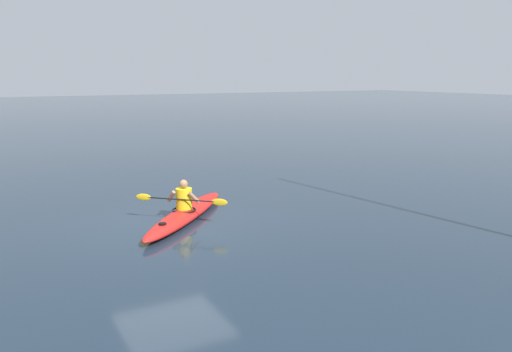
% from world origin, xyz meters
% --- Properties ---
extents(ground_plane, '(160.00, 160.00, 0.00)m').
position_xyz_m(ground_plane, '(0.00, 0.00, 0.00)').
color(ground_plane, '#1E2D3D').
extents(kayak, '(3.55, 3.73, 0.31)m').
position_xyz_m(kayak, '(-0.56, -0.42, 0.15)').
color(kayak, red).
rests_on(kayak, ground).
extents(kayaker, '(1.75, 1.64, 0.73)m').
position_xyz_m(kayaker, '(-0.47, -0.33, 0.60)').
color(kayaker, yellow).
rests_on(kayaker, kayak).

